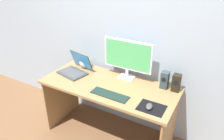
# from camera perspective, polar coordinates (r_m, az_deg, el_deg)

# --- Properties ---
(ground_plane) EXTENTS (8.00, 8.00, 0.00)m
(ground_plane) POSITION_cam_1_polar(r_m,az_deg,el_deg) (2.84, -0.76, -16.38)
(ground_plane) COLOR brown
(wall_back) EXTENTS (6.00, 0.04, 2.50)m
(wall_back) POSITION_cam_1_polar(r_m,az_deg,el_deg) (2.51, 3.58, 10.74)
(wall_back) COLOR #97A9B6
(wall_back) RESTS_ON ground_plane
(desk) EXTENTS (1.50, 0.65, 0.72)m
(desk) POSITION_cam_1_polar(r_m,az_deg,el_deg) (2.48, -0.84, -6.64)
(desk) COLOR olive
(desk) RESTS_ON ground_plane
(monitor) EXTENTS (0.57, 0.14, 0.45)m
(monitor) POSITION_cam_1_polar(r_m,az_deg,el_deg) (2.43, 4.07, 3.37)
(monitor) COLOR silver
(monitor) RESTS_ON desk
(speaker_right) EXTENTS (0.08, 0.09, 0.19)m
(speaker_right) POSITION_cam_1_polar(r_m,az_deg,el_deg) (2.35, 16.42, -3.21)
(speaker_right) COLOR black
(speaker_right) RESTS_ON desk
(speaker_near_monitor) EXTENTS (0.08, 0.09, 0.19)m
(speaker_near_monitor) POSITION_cam_1_polar(r_m,az_deg,el_deg) (2.37, 13.59, -2.52)
(speaker_near_monitor) COLOR #2E3D43
(speaker_near_monitor) RESTS_ON desk
(laptop) EXTENTS (0.39, 0.37, 0.23)m
(laptop) POSITION_cam_1_polar(r_m,az_deg,el_deg) (2.67, -9.53, 0.34)
(laptop) COLOR #353E3F
(laptop) RESTS_ON desk
(fishbowl) EXTENTS (0.14, 0.14, 0.14)m
(fishbowl) POSITION_cam_1_polar(r_m,az_deg,el_deg) (2.77, -7.07, 1.99)
(fishbowl) COLOR silver
(fishbowl) RESTS_ON desk
(keyboard_external) EXTENTS (0.40, 0.13, 0.01)m
(keyboard_external) POSITION_cam_1_polar(r_m,az_deg,el_deg) (2.22, -0.59, -6.46)
(keyboard_external) COLOR #182B26
(keyboard_external) RESTS_ON desk
(mousepad) EXTENTS (0.25, 0.20, 0.00)m
(mousepad) POSITION_cam_1_polar(r_m,az_deg,el_deg) (2.08, 10.27, -9.66)
(mousepad) COLOR black
(mousepad) RESTS_ON desk
(mouse) EXTENTS (0.08, 0.11, 0.04)m
(mouse) POSITION_cam_1_polar(r_m,az_deg,el_deg) (2.06, 9.71, -9.35)
(mouse) COLOR #464245
(mouse) RESTS_ON mousepad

